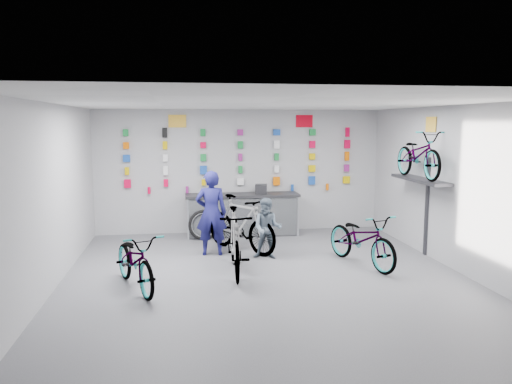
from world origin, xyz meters
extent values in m
plane|color=#4D4D52|center=(0.00, 0.00, 0.00)|extent=(8.00, 8.00, 0.00)
plane|color=white|center=(0.00, 0.00, 3.00)|extent=(8.00, 8.00, 0.00)
plane|color=#BBBBBD|center=(0.00, 4.00, 1.50)|extent=(7.00, 0.00, 7.00)
plane|color=#BBBBBD|center=(0.00, -4.00, 1.50)|extent=(7.00, 0.00, 7.00)
plane|color=#BBBBBD|center=(-3.50, 0.00, 1.50)|extent=(0.00, 8.00, 8.00)
plane|color=#BBBBBD|center=(3.50, 0.00, 1.50)|extent=(0.00, 8.00, 8.00)
cube|color=black|center=(0.00, 3.55, 0.45)|extent=(2.60, 0.60, 0.90)
cube|color=silver|center=(0.00, 3.25, 0.48)|extent=(2.60, 0.02, 0.90)
cube|color=silver|center=(-1.30, 3.25, 0.48)|extent=(0.04, 0.04, 0.96)
cube|color=silver|center=(1.30, 3.25, 0.48)|extent=(0.04, 0.04, 0.96)
cube|color=black|center=(0.00, 3.55, 0.97)|extent=(2.70, 0.66, 0.06)
cube|color=#E20238|center=(-2.70, 3.93, 1.25)|extent=(0.16, 0.06, 0.20)
cube|color=#E20238|center=(-1.80, 3.93, 1.25)|extent=(0.10, 0.06, 0.18)
cube|color=#DFB700|center=(-0.90, 3.93, 1.25)|extent=(0.09, 0.06, 0.15)
cube|color=white|center=(0.00, 3.93, 1.25)|extent=(0.16, 0.06, 0.16)
cube|color=#FA6700|center=(0.90, 3.93, 1.25)|extent=(0.16, 0.06, 0.21)
cube|color=#1649AE|center=(1.80, 3.93, 1.25)|extent=(0.16, 0.06, 0.21)
cube|color=#DFB700|center=(2.70, 3.93, 1.25)|extent=(0.17, 0.06, 0.18)
cube|color=#DFB700|center=(-2.70, 3.93, 1.55)|extent=(0.10, 0.06, 0.18)
cube|color=white|center=(-1.80, 3.93, 1.55)|extent=(0.11, 0.06, 0.22)
cube|color=#1649AE|center=(-0.90, 3.93, 1.55)|extent=(0.17, 0.06, 0.20)
cube|color=#168335|center=(0.00, 3.93, 1.55)|extent=(0.10, 0.06, 0.18)
cube|color=white|center=(0.90, 3.93, 1.55)|extent=(0.11, 0.06, 0.17)
cube|color=#DFB700|center=(1.80, 3.93, 1.55)|extent=(0.17, 0.06, 0.16)
cube|color=#932079|center=(2.70, 3.93, 1.55)|extent=(0.13, 0.06, 0.18)
cube|color=#1649AE|center=(-2.70, 3.93, 1.85)|extent=(0.16, 0.06, 0.17)
cube|color=white|center=(-1.80, 3.93, 1.85)|extent=(0.11, 0.06, 0.17)
cube|color=#168335|center=(-0.90, 3.93, 1.85)|extent=(0.14, 0.06, 0.17)
cube|color=#932079|center=(0.00, 3.93, 1.85)|extent=(0.09, 0.06, 0.18)
cube|color=#168335|center=(0.90, 3.93, 1.85)|extent=(0.11, 0.06, 0.17)
cube|color=#DFB700|center=(1.80, 3.93, 1.85)|extent=(0.14, 0.06, 0.15)
cube|color=#FA6700|center=(2.70, 3.93, 1.85)|extent=(0.11, 0.06, 0.22)
cube|color=#FA6700|center=(-2.70, 3.93, 2.15)|extent=(0.13, 0.06, 0.16)
cube|color=#DFB700|center=(-1.80, 3.93, 2.15)|extent=(0.11, 0.06, 0.19)
cube|color=#E20238|center=(-0.90, 3.93, 2.15)|extent=(0.13, 0.06, 0.14)
cube|color=#168335|center=(0.00, 3.93, 2.15)|extent=(0.12, 0.06, 0.18)
cube|color=white|center=(0.90, 3.93, 2.15)|extent=(0.13, 0.06, 0.20)
cube|color=#E20238|center=(1.80, 3.93, 2.15)|extent=(0.14, 0.06, 0.18)
cube|color=#E20238|center=(2.70, 3.93, 2.15)|extent=(0.14, 0.06, 0.21)
cube|color=#168335|center=(-2.70, 3.93, 2.45)|extent=(0.12, 0.06, 0.16)
cube|color=black|center=(-1.80, 3.93, 2.45)|extent=(0.12, 0.06, 0.23)
cube|color=#168335|center=(-0.90, 3.93, 2.45)|extent=(0.12, 0.06, 0.17)
cube|color=#932079|center=(0.00, 3.93, 2.45)|extent=(0.14, 0.06, 0.15)
cube|color=#1649AE|center=(0.90, 3.93, 2.45)|extent=(0.17, 0.06, 0.15)
cube|color=#168335|center=(1.80, 3.93, 2.45)|extent=(0.15, 0.06, 0.16)
cube|color=#E20238|center=(2.70, 3.93, 2.45)|extent=(0.09, 0.06, 0.23)
cylinder|color=#E20238|center=(-2.20, 3.91, 1.08)|extent=(0.07, 0.07, 0.16)
cylinder|color=#932079|center=(-1.30, 3.91, 1.08)|extent=(0.07, 0.07, 0.16)
cylinder|color=white|center=(0.40, 3.91, 1.08)|extent=(0.07, 0.07, 0.16)
cylinder|color=#1649AE|center=(1.30, 3.91, 1.08)|extent=(0.07, 0.07, 0.16)
cylinder|color=#FA6700|center=(2.20, 3.91, 1.08)|extent=(0.07, 0.07, 0.16)
cube|color=#333338|center=(3.30, 1.20, 1.55)|extent=(0.38, 1.90, 0.06)
cube|color=#333338|center=(3.48, 1.20, 1.00)|extent=(0.04, 0.10, 2.00)
cube|color=yellow|center=(-1.50, 3.98, 2.72)|extent=(0.42, 0.02, 0.30)
cube|color=red|center=(1.60, 3.98, 2.72)|extent=(0.42, 0.02, 0.30)
cube|color=yellow|center=(3.48, 1.20, 2.65)|extent=(0.02, 0.40, 0.30)
imported|color=gray|center=(-2.19, -0.10, 0.48)|extent=(1.27, 1.93, 0.96)
imported|color=gray|center=(-0.51, 0.48, 0.59)|extent=(0.64, 1.97, 1.17)
imported|color=gray|center=(1.92, 0.67, 0.51)|extent=(1.24, 2.05, 1.02)
imported|color=gray|center=(-0.22, 2.01, 0.59)|extent=(1.64, 1.91, 1.19)
imported|color=gray|center=(3.25, 1.20, 2.05)|extent=(0.63, 1.80, 0.95)
imported|color=#161653|center=(-0.84, 1.85, 0.87)|extent=(0.66, 0.45, 1.73)
imported|color=slate|center=(0.24, 1.41, 0.61)|extent=(0.70, 0.62, 1.21)
torus|color=black|center=(-0.95, 3.17, 0.35)|extent=(0.71, 0.19, 0.71)
torus|color=silver|center=(-0.95, 3.17, 0.35)|extent=(0.58, 0.12, 0.57)
cube|color=black|center=(0.45, 3.55, 1.11)|extent=(0.33, 0.34, 0.22)
camera|label=1|loc=(-1.42, -8.13, 2.68)|focal=35.00mm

